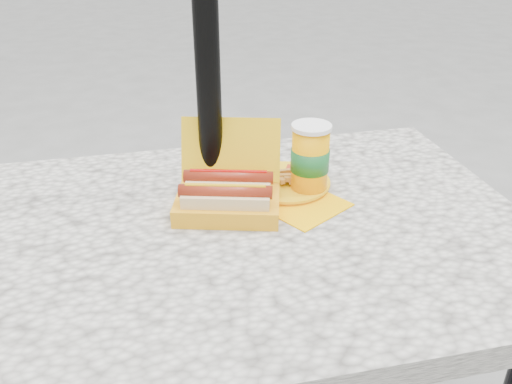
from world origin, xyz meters
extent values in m
cube|color=beige|center=(0.00, 0.00, 0.72)|extent=(1.20, 0.80, 0.05)
cylinder|color=black|center=(-0.50, 0.30, 0.35)|extent=(0.07, 0.07, 0.70)
cylinder|color=black|center=(0.50, 0.30, 0.35)|extent=(0.07, 0.07, 0.70)
cylinder|color=black|center=(0.00, 0.16, 1.10)|extent=(0.05, 0.05, 2.20)
cube|color=#E5B10F|center=(0.01, 0.05, 0.77)|extent=(0.23, 0.18, 0.04)
cube|color=#E5B10F|center=(0.04, 0.14, 0.85)|extent=(0.21, 0.10, 0.13)
cube|color=#D7B480|center=(0.01, 0.02, 0.79)|extent=(0.18, 0.09, 0.04)
cylinder|color=#943310|center=(0.01, 0.02, 0.81)|extent=(0.18, 0.07, 0.03)
cylinder|color=#CC8E05|center=(0.01, 0.02, 0.83)|extent=(0.15, 0.05, 0.01)
cube|color=#D7B480|center=(0.02, 0.08, 0.79)|extent=(0.18, 0.09, 0.04)
cylinder|color=#943310|center=(0.02, 0.08, 0.81)|extent=(0.18, 0.07, 0.03)
cylinder|color=#9C0501|center=(0.02, 0.08, 0.83)|extent=(0.15, 0.05, 0.01)
cube|color=#FFB200|center=(0.17, 0.05, 0.75)|extent=(0.21, 0.21, 0.00)
cylinder|color=#E5B10F|center=(0.16, 0.14, 0.76)|extent=(0.19, 0.19, 0.01)
cylinder|color=#E5B10F|center=(0.16, 0.14, 0.76)|extent=(0.20, 0.20, 0.01)
cube|color=orange|center=(0.14, 0.13, 0.78)|extent=(0.01, 0.05, 0.01)
cube|color=orange|center=(0.17, 0.11, 0.78)|extent=(0.05, 0.03, 0.01)
cube|color=orange|center=(0.18, 0.12, 0.78)|extent=(0.01, 0.05, 0.01)
cube|color=orange|center=(0.16, 0.14, 0.78)|extent=(0.05, 0.01, 0.01)
cube|color=orange|center=(0.19, 0.15, 0.78)|extent=(0.04, 0.05, 0.01)
cube|color=orange|center=(0.15, 0.15, 0.77)|extent=(0.02, 0.05, 0.01)
cube|color=orange|center=(0.16, 0.13, 0.78)|extent=(0.05, 0.02, 0.01)
cube|color=orange|center=(0.17, 0.13, 0.77)|extent=(0.02, 0.05, 0.01)
cube|color=orange|center=(0.13, 0.16, 0.77)|extent=(0.05, 0.03, 0.01)
cube|color=orange|center=(0.16, 0.14, 0.77)|extent=(0.04, 0.04, 0.01)
cube|color=orange|center=(0.20, 0.14, 0.78)|extent=(0.05, 0.03, 0.01)
cube|color=orange|center=(0.18, 0.17, 0.77)|extent=(0.04, 0.05, 0.01)
ellipsoid|color=#9C0501|center=(0.11, 0.16, 0.77)|extent=(0.04, 0.04, 0.01)
cube|color=#AC2B0F|center=(0.16, 0.15, 0.78)|extent=(0.04, 0.08, 0.00)
cylinder|color=#FFA300|center=(0.20, 0.10, 0.82)|extent=(0.08, 0.08, 0.15)
cylinder|color=#175D26|center=(0.20, 0.10, 0.83)|extent=(0.08, 0.08, 0.05)
cylinder|color=white|center=(0.20, 0.10, 0.90)|extent=(0.08, 0.08, 0.01)
camera|label=1|loc=(-0.14, -0.88, 1.31)|focal=38.00mm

